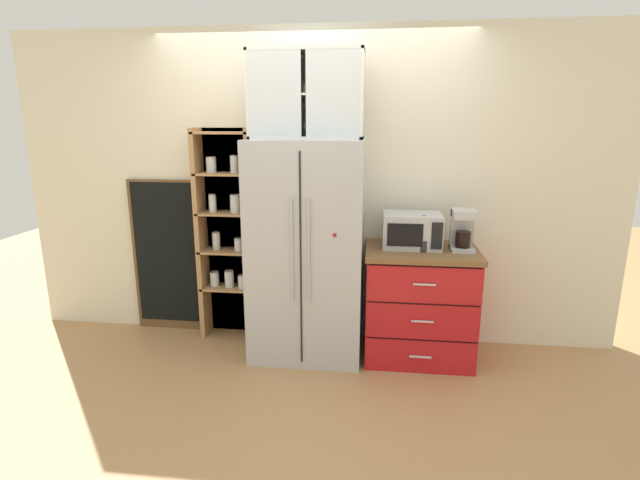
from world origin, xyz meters
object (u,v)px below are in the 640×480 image
(refrigerator, at_px, (307,250))
(coffee_maker, at_px, (463,230))
(microwave, at_px, (412,230))
(mug_charcoal, at_px, (423,246))
(bottle_clear, at_px, (423,235))
(chalkboard_menu, at_px, (166,256))

(refrigerator, distance_m, coffee_maker, 1.19)
(microwave, xyz_separation_m, mug_charcoal, (0.08, -0.12, -0.09))
(coffee_maker, relative_size, mug_charcoal, 2.57)
(mug_charcoal, distance_m, bottle_clear, 0.09)
(microwave, relative_size, bottle_clear, 1.69)
(chalkboard_menu, bearing_deg, bottle_clear, -7.72)
(bottle_clear, bearing_deg, chalkboard_menu, 172.28)
(refrigerator, bearing_deg, bottle_clear, 0.07)
(microwave, height_order, mug_charcoal, microwave)
(bottle_clear, bearing_deg, mug_charcoal, -88.07)
(refrigerator, relative_size, microwave, 3.86)
(microwave, bearing_deg, bottle_clear, -41.81)
(mug_charcoal, height_order, bottle_clear, bottle_clear)
(refrigerator, relative_size, coffee_maker, 5.49)
(coffee_maker, bearing_deg, refrigerator, -178.56)
(mug_charcoal, bearing_deg, refrigerator, 176.66)
(refrigerator, xyz_separation_m, mug_charcoal, (0.88, -0.05, 0.08))
(coffee_maker, height_order, mug_charcoal, coffee_maker)
(refrigerator, distance_m, mug_charcoal, 0.89)
(mug_charcoal, relative_size, bottle_clear, 0.46)
(refrigerator, bearing_deg, coffee_maker, 1.44)
(microwave, distance_m, coffee_maker, 0.37)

